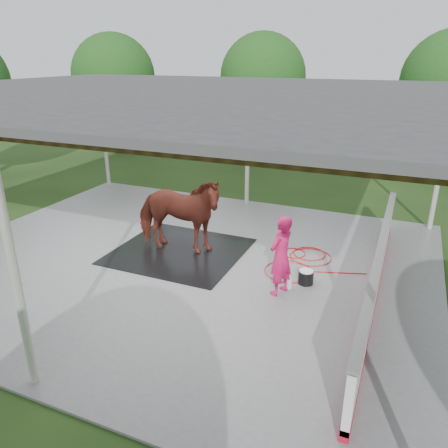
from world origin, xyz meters
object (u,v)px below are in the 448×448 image
at_px(dasher_board, 377,274).
at_px(horse, 178,214).
at_px(wash_bucket, 306,277).
at_px(handler, 281,256).

distance_m(dasher_board, horse, 4.87).
bearing_deg(dasher_board, wash_bucket, 179.20).
bearing_deg(horse, wash_bucket, -103.45).
xyz_separation_m(dasher_board, horse, (-4.84, 0.39, 0.47)).
bearing_deg(wash_bucket, dasher_board, -0.80).
distance_m(dasher_board, handler, 2.01).
distance_m(horse, wash_bucket, 3.50).
height_order(handler, wash_bucket, handler).
distance_m(dasher_board, wash_bucket, 1.51).
bearing_deg(horse, dasher_board, -101.83).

